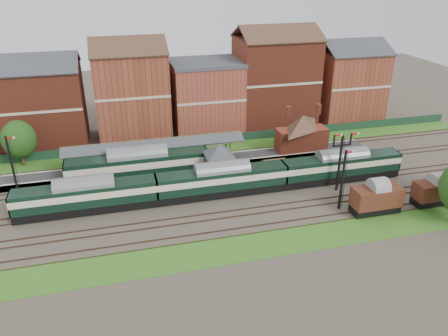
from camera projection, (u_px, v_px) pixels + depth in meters
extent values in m
plane|color=#473D33|center=(247.00, 192.00, 58.94)|extent=(160.00, 160.00, 0.00)
cube|color=#2D6619|center=(218.00, 147.00, 72.91)|extent=(90.00, 4.50, 0.06)
cube|color=#2D6619|center=(278.00, 242.00, 48.45)|extent=(90.00, 5.00, 0.06)
cube|color=#193823|center=(216.00, 139.00, 74.35)|extent=(90.00, 0.12, 1.50)
cube|color=#2D2D2D|center=(196.00, 163.00, 66.12)|extent=(55.00, 3.40, 1.00)
cube|color=#526749|center=(219.00, 176.00, 60.59)|extent=(3.40, 3.20, 2.40)
cube|color=#4F5837|center=(219.00, 162.00, 59.64)|extent=(3.60, 3.40, 2.00)
pyramid|color=#383A3F|center=(219.00, 150.00, 58.87)|extent=(5.40, 5.40, 1.60)
cube|color=brown|center=(273.00, 171.00, 62.44)|extent=(3.00, 2.40, 2.20)
cube|color=#4C3323|center=(276.00, 163.00, 61.24)|extent=(3.20, 1.34, 0.79)
cube|color=#4C3323|center=(272.00, 160.00, 62.38)|extent=(3.20, 1.34, 0.79)
cube|color=brown|center=(301.00, 139.00, 68.98)|extent=(8.00, 3.00, 3.50)
pyramid|color=#4C3323|center=(303.00, 122.00, 67.76)|extent=(8.10, 8.10, 2.20)
cube|color=brown|center=(288.00, 120.00, 66.98)|extent=(0.60, 0.60, 1.60)
cube|color=brown|center=(318.00, 118.00, 68.10)|extent=(0.60, 0.60, 1.60)
cube|color=#4F5837|center=(77.00, 166.00, 60.21)|extent=(0.22, 0.22, 3.40)
cube|color=#4F5837|center=(226.00, 144.00, 67.44)|extent=(0.22, 0.22, 3.40)
cube|color=#383A3F|center=(155.00, 144.00, 62.17)|extent=(26.00, 1.99, 0.90)
cube|color=#383A3F|center=(154.00, 140.00, 63.83)|extent=(26.00, 1.99, 0.90)
cube|color=#4F5837|center=(155.00, 139.00, 62.84)|extent=(26.00, 0.20, 0.20)
cube|color=black|center=(339.00, 163.00, 57.74)|extent=(0.25, 0.25, 8.00)
cube|color=black|center=(342.00, 145.00, 56.62)|extent=(2.60, 0.18, 0.18)
cube|color=#B2140F|center=(338.00, 135.00, 55.85)|extent=(1.10, 0.08, 0.25)
cube|color=#B2140F|center=(355.00, 134.00, 56.39)|extent=(1.10, 0.08, 0.25)
cube|color=black|center=(12.00, 164.00, 57.45)|extent=(0.25, 0.25, 8.00)
cube|color=#B2140F|center=(10.00, 138.00, 55.98)|extent=(1.10, 0.08, 0.25)
cube|color=black|center=(342.00, 180.00, 53.36)|extent=(0.25, 0.25, 8.00)
cube|color=#B2140F|center=(350.00, 152.00, 51.89)|extent=(1.10, 0.08, 0.25)
cube|color=brown|center=(40.00, 107.00, 71.68)|extent=(14.00, 10.00, 13.00)
cube|color=brown|center=(132.00, 95.00, 74.63)|extent=(12.00, 10.00, 15.00)
cube|color=#953D30|center=(206.00, 98.00, 78.20)|extent=(12.00, 10.00, 12.00)
cube|color=brown|center=(275.00, 82.00, 80.27)|extent=(14.00, 10.00, 16.00)
cube|color=brown|center=(348.00, 85.00, 84.30)|extent=(12.00, 10.00, 13.00)
cube|color=black|center=(88.00, 207.00, 54.00)|extent=(17.22, 2.41, 1.05)
cube|color=black|center=(86.00, 195.00, 53.24)|extent=(17.22, 2.68, 2.49)
cube|color=beige|center=(85.00, 193.00, 53.11)|extent=(17.24, 2.72, 0.86)
cube|color=slate|center=(84.00, 185.00, 52.64)|extent=(17.22, 2.68, 0.57)
cube|color=black|center=(222.00, 191.00, 57.88)|extent=(17.22, 2.41, 1.05)
cube|color=black|center=(222.00, 179.00, 57.12)|extent=(17.22, 2.68, 2.49)
cube|color=beige|center=(222.00, 177.00, 56.99)|extent=(17.24, 2.72, 0.86)
cube|color=slate|center=(222.00, 169.00, 56.52)|extent=(17.22, 2.68, 0.57)
cube|color=black|center=(340.00, 176.00, 61.76)|extent=(17.22, 2.41, 1.05)
cube|color=black|center=(341.00, 165.00, 61.00)|extent=(17.22, 2.68, 2.49)
cube|color=beige|center=(342.00, 163.00, 60.87)|extent=(17.24, 2.72, 0.86)
cube|color=slate|center=(343.00, 156.00, 60.40)|extent=(17.22, 2.68, 0.57)
cube|color=black|center=(140.00, 178.00, 61.20)|extent=(19.46, 2.73, 1.19)
cube|color=black|center=(138.00, 165.00, 60.34)|extent=(19.46, 3.03, 2.81)
cube|color=beige|center=(138.00, 162.00, 60.19)|extent=(19.48, 3.07, 0.97)
cube|color=slate|center=(137.00, 154.00, 59.66)|extent=(19.46, 3.03, 0.65)
cube|color=black|center=(375.00, 208.00, 53.92)|extent=(6.00, 2.21, 0.90)
cube|color=#491B14|center=(377.00, 197.00, 53.21)|extent=(6.00, 2.60, 2.40)
cube|color=gray|center=(378.00, 187.00, 52.64)|extent=(6.00, 2.60, 0.44)
cube|color=black|center=(433.00, 200.00, 55.84)|extent=(5.51, 2.03, 0.83)
cube|color=#491B14|center=(436.00, 190.00, 55.18)|extent=(5.51, 2.39, 2.20)
cube|color=gray|center=(438.00, 181.00, 54.66)|extent=(5.51, 2.39, 0.40)
cylinder|color=#382619|center=(22.00, 156.00, 65.66)|extent=(0.44, 0.44, 3.40)
ellipsoid|color=#143D11|center=(19.00, 139.00, 64.49)|extent=(4.98, 4.98, 5.73)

